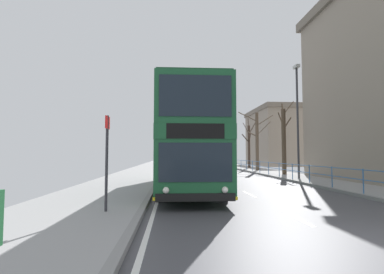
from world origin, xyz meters
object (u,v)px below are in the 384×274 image
(bus_stop_sign_near, at_px, (107,152))
(street_lamp_far_side, at_px, (297,112))
(bare_tree_far_02, at_px, (257,140))
(double_decker_bus_main, at_px, (188,142))
(bare_tree_far_01, at_px, (249,145))
(background_building_01, at_px, (384,126))
(background_building_00, at_px, (280,137))
(bare_tree_far_00, at_px, (284,139))

(bus_stop_sign_near, distance_m, street_lamp_far_side, 15.08)
(bare_tree_far_02, bearing_deg, double_decker_bus_main, -118.02)
(bare_tree_far_01, height_order, bare_tree_far_02, bare_tree_far_02)
(double_decker_bus_main, bearing_deg, bus_stop_sign_near, -114.87)
(bare_tree_far_02, xyz_separation_m, background_building_01, (11.71, -2.87, 1.20))
(double_decker_bus_main, bearing_deg, bare_tree_far_02, 61.98)
(street_lamp_far_side, bearing_deg, bus_stop_sign_near, -134.73)
(bus_stop_sign_near, bearing_deg, double_decker_bus_main, 65.13)
(bare_tree_far_02, xyz_separation_m, background_building_00, (8.96, 16.68, 1.36))
(double_decker_bus_main, distance_m, bus_stop_sign_near, 6.28)
(street_lamp_far_side, relative_size, background_building_01, 0.61)
(bare_tree_far_00, distance_m, background_building_00, 24.69)
(background_building_00, bearing_deg, double_decker_bus_main, -118.13)
(background_building_00, bearing_deg, street_lamp_far_side, -108.88)
(street_lamp_far_side, xyz_separation_m, bare_tree_far_01, (0.89, 15.65, -1.67))
(street_lamp_far_side, xyz_separation_m, background_building_01, (11.99, 7.45, -0.13))
(background_building_01, bearing_deg, background_building_00, 98.01)
(background_building_01, bearing_deg, bus_stop_sign_near, -141.27)
(bare_tree_far_02, height_order, background_building_01, background_building_01)
(double_decker_bus_main, xyz_separation_m, bus_stop_sign_near, (-2.63, -5.67, -0.54))
(bus_stop_sign_near, distance_m, bare_tree_far_00, 18.22)
(street_lamp_far_side, relative_size, bare_tree_far_01, 1.31)
(bare_tree_far_02, bearing_deg, bare_tree_far_00, -87.22)
(bare_tree_far_01, height_order, background_building_01, background_building_01)
(street_lamp_far_side, distance_m, background_building_00, 28.54)
(bare_tree_far_01, relative_size, bare_tree_far_02, 0.96)
(bare_tree_far_00, bearing_deg, background_building_00, 69.45)
(bare_tree_far_01, distance_m, background_building_00, 14.20)
(bare_tree_far_01, xyz_separation_m, background_building_00, (8.35, 11.36, 1.69))
(street_lamp_far_side, distance_m, bare_tree_far_01, 15.76)
(bare_tree_far_02, relative_size, background_building_01, 0.48)
(bus_stop_sign_near, xyz_separation_m, bare_tree_far_00, (11.02, 14.46, 1.18))
(bare_tree_far_00, xyz_separation_m, background_building_00, (8.65, 23.07, 1.67))
(background_building_00, height_order, background_building_01, background_building_00)
(street_lamp_far_side, bearing_deg, background_building_00, 71.12)
(bare_tree_far_00, relative_size, bare_tree_far_01, 1.02)
(double_decker_bus_main, height_order, background_building_00, background_building_00)
(bare_tree_far_00, distance_m, bare_tree_far_02, 6.40)
(background_building_01, bearing_deg, bare_tree_far_02, 166.21)
(bare_tree_far_00, height_order, bare_tree_far_01, bare_tree_far_00)
(bare_tree_far_02, bearing_deg, background_building_01, -13.79)
(bare_tree_far_01, height_order, background_building_00, background_building_00)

